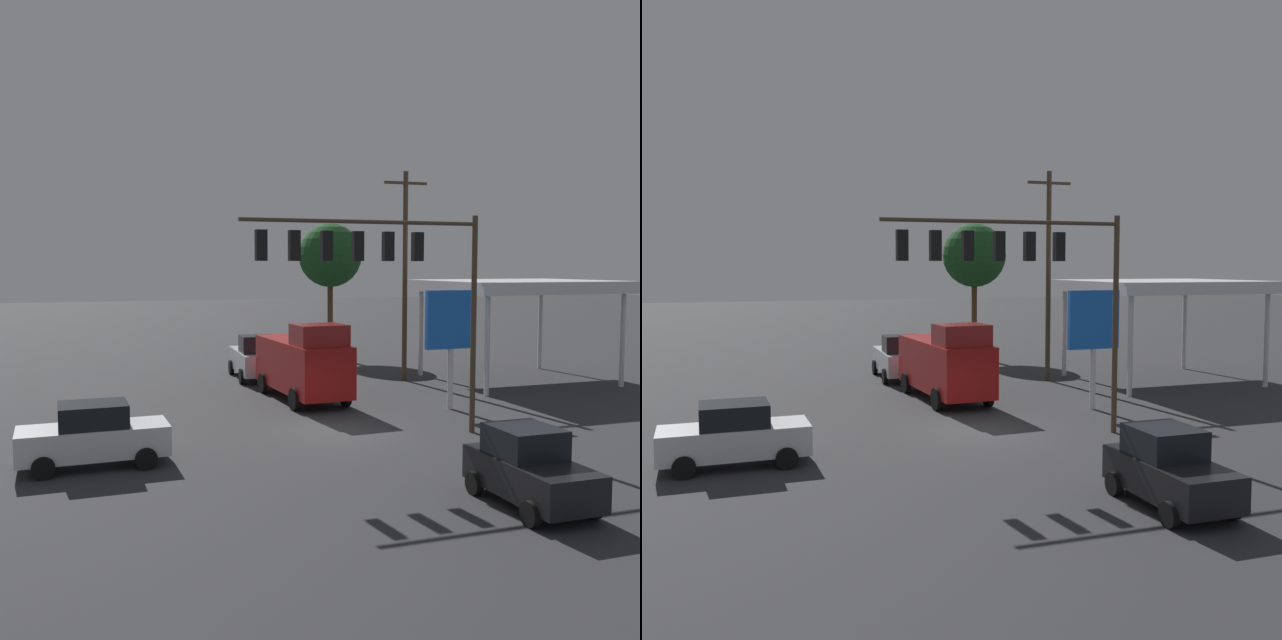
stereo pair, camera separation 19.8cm
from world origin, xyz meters
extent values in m
plane|color=#2D2D30|center=(0.00, 0.00, 0.00)|extent=(200.00, 200.00, 0.00)
cylinder|color=#473828|center=(-4.55, 1.73, 3.91)|extent=(0.20, 0.20, 7.83)
cylinder|color=#473828|center=(-0.26, 1.73, 7.53)|extent=(8.59, 0.14, 0.14)
cube|color=black|center=(-2.28, 1.73, 6.71)|extent=(0.36, 0.28, 1.00)
sphere|color=#FF4141|center=(-2.28, 1.55, 7.01)|extent=(0.22, 0.22, 0.22)
sphere|color=#392305|center=(-2.28, 1.55, 6.71)|extent=(0.22, 0.22, 0.22)
sphere|color=black|center=(-2.28, 1.55, 6.41)|extent=(0.22, 0.22, 0.22)
cube|color=black|center=(-1.16, 1.73, 6.71)|extent=(0.36, 0.28, 1.00)
sphere|color=#FF4141|center=(-1.16, 1.55, 7.01)|extent=(0.22, 0.22, 0.22)
sphere|color=#392305|center=(-1.16, 1.55, 6.71)|extent=(0.22, 0.22, 0.22)
sphere|color=black|center=(-1.16, 1.55, 6.41)|extent=(0.22, 0.22, 0.22)
cube|color=black|center=(-0.04, 1.73, 6.71)|extent=(0.36, 0.28, 1.00)
sphere|color=#FF4141|center=(-0.04, 1.55, 7.01)|extent=(0.22, 0.22, 0.22)
sphere|color=#392305|center=(-0.04, 1.55, 6.71)|extent=(0.22, 0.22, 0.22)
sphere|color=black|center=(-0.04, 1.55, 6.41)|extent=(0.22, 0.22, 0.22)
cube|color=black|center=(1.07, 1.73, 6.71)|extent=(0.36, 0.28, 1.00)
sphere|color=#FF4141|center=(1.07, 1.55, 7.01)|extent=(0.22, 0.22, 0.22)
sphere|color=#392305|center=(1.07, 1.55, 6.71)|extent=(0.22, 0.22, 0.22)
sphere|color=black|center=(1.07, 1.55, 6.41)|extent=(0.22, 0.22, 0.22)
cube|color=black|center=(2.19, 1.73, 6.71)|extent=(0.36, 0.28, 1.00)
sphere|color=#FF4141|center=(2.19, 1.55, 7.01)|extent=(0.22, 0.22, 0.22)
sphere|color=#392305|center=(2.19, 1.55, 6.71)|extent=(0.22, 0.22, 0.22)
sphere|color=black|center=(2.19, 1.55, 6.41)|extent=(0.22, 0.22, 0.22)
cube|color=black|center=(3.31, 1.73, 6.71)|extent=(0.36, 0.28, 1.00)
sphere|color=#FF4141|center=(3.31, 1.55, 7.01)|extent=(0.22, 0.22, 0.22)
sphere|color=#392305|center=(3.31, 1.55, 6.71)|extent=(0.22, 0.22, 0.22)
sphere|color=black|center=(3.31, 1.55, 6.41)|extent=(0.22, 0.22, 0.22)
cylinder|color=#473828|center=(-7.38, -9.67, 5.45)|extent=(0.26, 0.26, 10.91)
cube|color=#473828|center=(-7.38, -9.67, 10.31)|extent=(2.40, 0.14, 0.14)
cube|color=silver|center=(-12.90, -7.63, 4.98)|extent=(8.99, 7.81, 0.60)
cube|color=red|center=(-12.90, -11.55, 4.98)|extent=(8.99, 0.06, 0.36)
cylinder|color=silver|center=(-16.80, -10.93, 2.34)|extent=(0.24, 0.24, 4.68)
cylinder|color=silver|center=(-9.00, -10.93, 2.34)|extent=(0.24, 0.24, 4.68)
cylinder|color=silver|center=(-16.80, -4.32, 2.34)|extent=(0.24, 0.24, 4.68)
cylinder|color=silver|center=(-9.00, -4.32, 2.34)|extent=(0.24, 0.24, 4.68)
cylinder|color=silver|center=(-5.92, -2.27, 2.51)|extent=(0.24, 0.24, 5.03)
cube|color=blue|center=(-5.92, -2.27, 3.79)|extent=(2.31, 0.24, 2.46)
cube|color=black|center=(-5.92, -2.40, 3.79)|extent=(1.62, 0.04, 0.86)
cube|color=silver|center=(-0.13, -12.95, 0.95)|extent=(2.28, 5.30, 1.10)
cube|color=black|center=(-0.08, -12.05, 1.95)|extent=(1.92, 1.70, 0.90)
cylinder|color=black|center=(-1.06, -11.21, 0.40)|extent=(0.26, 0.81, 0.80)
cylinder|color=black|center=(0.98, -11.32, 0.40)|extent=(0.26, 0.81, 0.80)
cylinder|color=black|center=(-1.24, -14.58, 0.40)|extent=(0.26, 0.81, 0.80)
cylinder|color=black|center=(0.79, -14.69, 0.40)|extent=(0.26, 0.81, 0.80)
cube|color=maroon|center=(-0.65, -6.33, 1.58)|extent=(2.60, 6.90, 2.20)
cube|color=maroon|center=(-0.75, -4.23, 3.13)|extent=(2.19, 1.89, 0.90)
cylinder|color=black|center=(-1.92, -4.18, 0.48)|extent=(0.26, 0.97, 0.96)
cylinder|color=black|center=(0.42, -4.07, 0.48)|extent=(0.26, 0.97, 0.96)
cylinder|color=black|center=(-1.72, -8.59, 0.48)|extent=(0.26, 0.97, 0.96)
cylinder|color=black|center=(0.62, -8.49, 0.48)|extent=(0.26, 0.97, 0.96)
cube|color=silver|center=(8.57, 1.81, 0.78)|extent=(4.44, 1.91, 0.90)
cube|color=black|center=(8.57, 1.81, 1.58)|extent=(2.04, 1.70, 0.70)
cylinder|color=black|center=(9.97, 2.76, 0.33)|extent=(0.67, 0.24, 0.66)
cylinder|color=black|center=(10.02, 0.92, 0.33)|extent=(0.67, 0.24, 0.66)
cylinder|color=black|center=(7.12, 2.69, 0.33)|extent=(0.67, 0.24, 0.66)
cylinder|color=black|center=(7.16, 0.85, 0.33)|extent=(0.67, 0.24, 0.66)
cube|color=black|center=(-1.71, 9.19, 0.76)|extent=(1.72, 3.81, 0.90)
cube|color=black|center=(-1.71, 8.89, 1.59)|extent=(1.57, 1.71, 0.76)
cylinder|color=black|center=(-2.58, 10.43, 0.31)|extent=(0.22, 0.62, 0.62)
cylinder|color=black|center=(-0.84, 10.42, 0.31)|extent=(0.22, 0.62, 0.62)
cylinder|color=black|center=(-2.59, 7.96, 0.31)|extent=(0.22, 0.62, 0.62)
cylinder|color=black|center=(-0.85, 7.95, 0.31)|extent=(0.22, 0.62, 0.62)
cylinder|color=#4C331E|center=(-6.98, -19.92, 2.63)|extent=(0.36, 0.36, 5.26)
sphere|color=#19471E|center=(-6.98, -19.92, 6.72)|extent=(4.17, 4.17, 4.17)
cylinder|color=red|center=(-4.19, 4.10, 0.35)|extent=(0.24, 0.24, 0.70)
sphere|color=red|center=(-4.19, 4.10, 0.77)|extent=(0.22, 0.22, 0.22)
camera|label=1|loc=(9.09, 24.00, 6.07)|focal=40.00mm
camera|label=2|loc=(8.91, 24.06, 6.07)|focal=40.00mm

